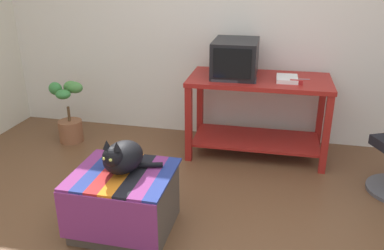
{
  "coord_description": "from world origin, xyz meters",
  "views": [
    {
      "loc": [
        0.63,
        -2.08,
        1.76
      ],
      "look_at": [
        -0.05,
        0.85,
        0.55
      ],
      "focal_mm": 37.88,
      "sensor_mm": 36.0,
      "label": 1
    }
  ],
  "objects_px": {
    "ottoman_with_blanket": "(124,201)",
    "stapler": "(296,82)",
    "tv_monitor": "(235,59)",
    "book": "(287,79)",
    "cat": "(122,157)",
    "keyboard": "(234,79)",
    "potted_plant": "(69,115)",
    "desk": "(258,103)"
  },
  "relations": [
    {
      "from": "ottoman_with_blanket",
      "to": "stapler",
      "type": "height_order",
      "value": "stapler"
    },
    {
      "from": "tv_monitor",
      "to": "book",
      "type": "relative_size",
      "value": 2.13
    },
    {
      "from": "cat",
      "to": "stapler",
      "type": "relative_size",
      "value": 3.59
    },
    {
      "from": "tv_monitor",
      "to": "cat",
      "type": "relative_size",
      "value": 1.35
    },
    {
      "from": "keyboard",
      "to": "ottoman_with_blanket",
      "type": "relative_size",
      "value": 0.59
    },
    {
      "from": "potted_plant",
      "to": "stapler",
      "type": "distance_m",
      "value": 2.3
    },
    {
      "from": "desk",
      "to": "potted_plant",
      "type": "distance_m",
      "value": 1.94
    },
    {
      "from": "desk",
      "to": "keyboard",
      "type": "height_order",
      "value": "keyboard"
    },
    {
      "from": "ottoman_with_blanket",
      "to": "stapler",
      "type": "xyz_separation_m",
      "value": [
        1.12,
        1.3,
        0.56
      ]
    },
    {
      "from": "potted_plant",
      "to": "tv_monitor",
      "type": "bearing_deg",
      "value": 5.45
    },
    {
      "from": "desk",
      "to": "book",
      "type": "xyz_separation_m",
      "value": [
        0.25,
        -0.04,
        0.26
      ]
    },
    {
      "from": "book",
      "to": "cat",
      "type": "height_order",
      "value": "book"
    },
    {
      "from": "stapler",
      "to": "keyboard",
      "type": "bearing_deg",
      "value": 91.09
    },
    {
      "from": "desk",
      "to": "ottoman_with_blanket",
      "type": "bearing_deg",
      "value": -119.96
    },
    {
      "from": "tv_monitor",
      "to": "potted_plant",
      "type": "distance_m",
      "value": 1.81
    },
    {
      "from": "desk",
      "to": "keyboard",
      "type": "relative_size",
      "value": 3.29
    },
    {
      "from": "potted_plant",
      "to": "stapler",
      "type": "relative_size",
      "value": 5.9
    },
    {
      "from": "stapler",
      "to": "book",
      "type": "bearing_deg",
      "value": 39.19
    },
    {
      "from": "ottoman_with_blanket",
      "to": "cat",
      "type": "relative_size",
      "value": 1.7
    },
    {
      "from": "ottoman_with_blanket",
      "to": "potted_plant",
      "type": "relative_size",
      "value": 1.04
    },
    {
      "from": "desk",
      "to": "ottoman_with_blanket",
      "type": "relative_size",
      "value": 1.96
    },
    {
      "from": "tv_monitor",
      "to": "stapler",
      "type": "distance_m",
      "value": 0.61
    },
    {
      "from": "keyboard",
      "to": "book",
      "type": "relative_size",
      "value": 1.6
    },
    {
      "from": "desk",
      "to": "tv_monitor",
      "type": "bearing_deg",
      "value": 172.0
    },
    {
      "from": "ottoman_with_blanket",
      "to": "potted_plant",
      "type": "xyz_separation_m",
      "value": [
        -1.13,
        1.31,
        0.07
      ]
    },
    {
      "from": "cat",
      "to": "stapler",
      "type": "xyz_separation_m",
      "value": [
        1.12,
        1.29,
        0.23
      ]
    },
    {
      "from": "potted_plant",
      "to": "cat",
      "type": "bearing_deg",
      "value": -48.9
    },
    {
      "from": "desk",
      "to": "cat",
      "type": "height_order",
      "value": "desk"
    },
    {
      "from": "tv_monitor",
      "to": "stapler",
      "type": "height_order",
      "value": "tv_monitor"
    },
    {
      "from": "potted_plant",
      "to": "book",
      "type": "bearing_deg",
      "value": 2.34
    },
    {
      "from": "desk",
      "to": "ottoman_with_blanket",
      "type": "distance_m",
      "value": 1.67
    },
    {
      "from": "keyboard",
      "to": "book",
      "type": "height_order",
      "value": "book"
    },
    {
      "from": "keyboard",
      "to": "stapler",
      "type": "distance_m",
      "value": 0.55
    },
    {
      "from": "book",
      "to": "potted_plant",
      "type": "relative_size",
      "value": 0.39
    },
    {
      "from": "desk",
      "to": "cat",
      "type": "bearing_deg",
      "value": -120.2
    },
    {
      "from": "cat",
      "to": "tv_monitor",
      "type": "bearing_deg",
      "value": 78.61
    },
    {
      "from": "keyboard",
      "to": "desk",
      "type": "bearing_deg",
      "value": 31.41
    },
    {
      "from": "potted_plant",
      "to": "stapler",
      "type": "height_order",
      "value": "stapler"
    },
    {
      "from": "keyboard",
      "to": "book",
      "type": "distance_m",
      "value": 0.48
    },
    {
      "from": "ottoman_with_blanket",
      "to": "desk",
      "type": "bearing_deg",
      "value": 61.19
    },
    {
      "from": "keyboard",
      "to": "book",
      "type": "bearing_deg",
      "value": 9.72
    },
    {
      "from": "tv_monitor",
      "to": "keyboard",
      "type": "height_order",
      "value": "tv_monitor"
    }
  ]
}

